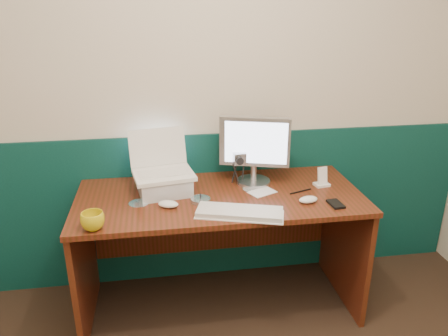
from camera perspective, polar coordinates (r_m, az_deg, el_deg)
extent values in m
cube|color=beige|center=(2.64, -2.75, 9.67)|extent=(3.50, 0.04, 2.50)
cube|color=#073031|center=(2.88, -2.47, -5.17)|extent=(3.48, 0.02, 1.00)
cube|color=#3E1E0B|center=(2.63, -0.51, -10.97)|extent=(1.60, 0.70, 0.75)
cube|color=#B9BDC5|center=(2.49, -7.83, -2.16)|extent=(0.32, 0.28, 0.10)
cube|color=silver|center=(2.23, 2.05, -5.89)|extent=(0.46, 0.27, 0.03)
ellipsoid|color=white|center=(2.40, 10.95, -4.07)|extent=(0.12, 0.08, 0.04)
ellipsoid|color=white|center=(2.33, -7.29, -4.70)|extent=(0.12, 0.10, 0.04)
imported|color=gold|center=(2.18, -16.78, -6.64)|extent=(0.14, 0.14, 0.09)
cylinder|color=silver|center=(2.37, -3.08, -4.22)|extent=(0.11, 0.11, 0.02)
cylinder|color=silver|center=(2.40, -11.06, -4.51)|extent=(0.11, 0.11, 0.00)
cylinder|color=silver|center=(2.54, 3.76, -2.70)|extent=(0.12, 0.12, 0.00)
cylinder|color=black|center=(2.53, 9.97, -3.02)|extent=(0.14, 0.06, 0.01)
cube|color=silver|center=(2.49, 5.01, -3.16)|extent=(0.18, 0.15, 0.00)
cube|color=white|center=(2.63, 12.63, -2.11)|extent=(0.09, 0.08, 0.02)
cube|color=white|center=(2.61, 12.73, -0.94)|extent=(0.06, 0.04, 0.10)
cube|color=black|center=(2.41, 14.39, -4.57)|extent=(0.07, 0.11, 0.01)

